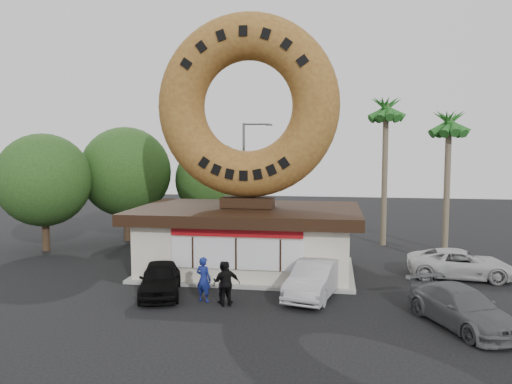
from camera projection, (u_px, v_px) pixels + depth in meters
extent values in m
plane|color=black|center=(222.00, 308.00, 19.59)|extent=(90.00, 90.00, 0.00)
cube|color=beige|center=(248.00, 242.00, 25.35)|extent=(10.00, 6.00, 3.00)
cube|color=#999993|center=(248.00, 270.00, 25.48)|extent=(10.60, 6.60, 0.15)
cube|color=#3F3F3F|center=(248.00, 212.00, 25.21)|extent=(10.00, 6.00, 0.10)
cube|color=black|center=(248.00, 213.00, 25.22)|extent=(11.20, 7.20, 0.55)
cube|color=silver|center=(236.00, 254.00, 22.35)|extent=(6.00, 0.12, 1.40)
cube|color=#A50E13|center=(236.00, 232.00, 22.24)|extent=(6.00, 0.10, 0.45)
cube|color=black|center=(248.00, 202.00, 25.17)|extent=(2.60, 1.40, 0.50)
torus|color=olive|center=(248.00, 106.00, 24.73)|extent=(9.10, 2.32, 9.10)
cylinder|color=#473321|center=(127.00, 216.00, 33.68)|extent=(0.44, 0.44, 3.30)
sphere|color=#1D4016|center=(126.00, 172.00, 33.41)|extent=(6.00, 6.00, 6.00)
cylinder|color=#473321|center=(213.00, 217.00, 34.83)|extent=(0.44, 0.44, 2.86)
sphere|color=#1D4016|center=(213.00, 180.00, 34.59)|extent=(5.20, 5.20, 5.20)
cylinder|color=#473321|center=(46.00, 226.00, 30.29)|extent=(0.44, 0.44, 3.08)
sphere|color=#1D4016|center=(44.00, 180.00, 30.03)|extent=(5.60, 5.60, 5.60)
cylinder|color=#726651|center=(385.00, 176.00, 31.81)|extent=(0.36, 0.36, 9.00)
cylinder|color=#726651|center=(447.00, 186.00, 29.84)|extent=(0.36, 0.36, 8.00)
cylinder|color=#59595E|center=(244.00, 180.00, 35.27)|extent=(0.18, 0.18, 8.00)
cylinder|color=#59595E|center=(256.00, 124.00, 34.78)|extent=(1.80, 0.12, 0.12)
cube|color=#59595E|center=(269.00, 125.00, 34.65)|extent=(0.45, 0.20, 0.12)
imported|color=navy|center=(204.00, 279.00, 20.40)|extent=(0.78, 0.64, 1.86)
imported|color=black|center=(223.00, 282.00, 20.26)|extent=(0.85, 0.67, 1.72)
imported|color=black|center=(227.00, 284.00, 19.80)|extent=(1.14, 0.73, 1.81)
imported|color=black|center=(160.00, 279.00, 21.35)|extent=(2.72, 4.43, 1.41)
imported|color=#ABAAB0|center=(315.00, 279.00, 21.11)|extent=(2.57, 4.80, 1.50)
imported|color=#56595B|center=(462.00, 307.00, 17.59)|extent=(3.69, 5.08, 1.37)
imported|color=#BDBDBD|center=(461.00, 264.00, 24.09)|extent=(5.15, 2.70, 1.38)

